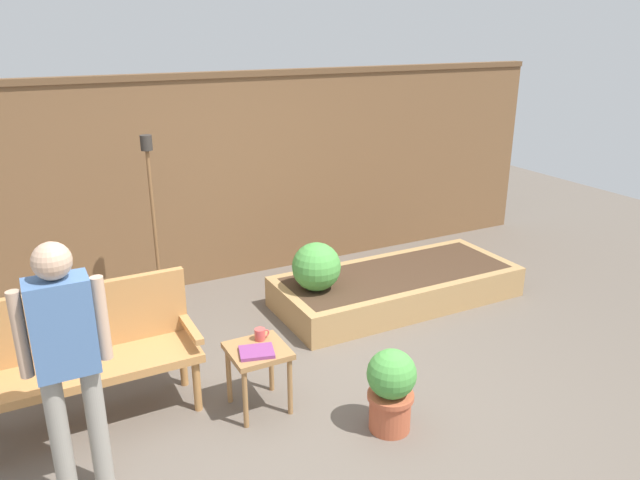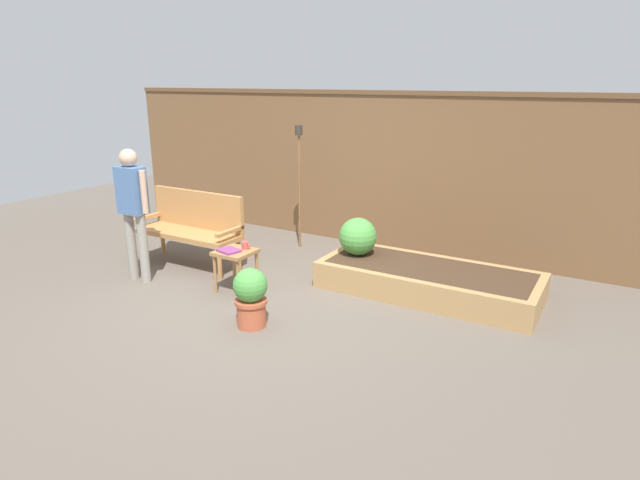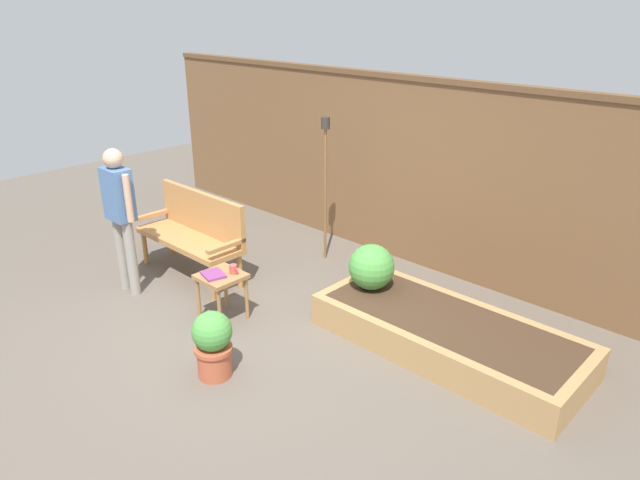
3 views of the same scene
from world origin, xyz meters
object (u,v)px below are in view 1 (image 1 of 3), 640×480
(side_table, at_px, (258,359))
(garden_bench, at_px, (86,346))
(shrub_near_bench, at_px, (316,267))
(tiki_torch, at_px, (151,197))
(book_on_table, at_px, (257,352))
(potted_boxwood, at_px, (391,388))
(person_by_bench, at_px, (66,353))
(cup_on_table, at_px, (260,334))

(side_table, bearing_deg, garden_bench, 156.73)
(shrub_near_bench, bearing_deg, tiki_torch, 150.92)
(book_on_table, height_order, potted_boxwood, potted_boxwood)
(book_on_table, distance_m, potted_boxwood, 0.93)
(garden_bench, height_order, tiki_torch, tiki_torch)
(person_by_bench, bearing_deg, book_on_table, 12.08)
(potted_boxwood, xyz_separation_m, tiki_torch, (-0.96, 2.38, 0.85))
(book_on_table, height_order, tiki_torch, tiki_torch)
(shrub_near_bench, bearing_deg, book_on_table, -132.76)
(garden_bench, height_order, shrub_near_bench, garden_bench)
(potted_boxwood, height_order, person_by_bench, person_by_bench)
(garden_bench, bearing_deg, shrub_near_bench, 16.16)
(shrub_near_bench, bearing_deg, side_table, -133.52)
(side_table, relative_size, potted_boxwood, 0.82)
(cup_on_table, distance_m, shrub_near_bench, 1.33)
(cup_on_table, relative_size, shrub_near_bench, 0.25)
(side_table, relative_size, shrub_near_bench, 1.08)
(garden_bench, height_order, person_by_bench, person_by_bench)
(cup_on_table, distance_m, tiki_torch, 1.80)
(person_by_bench, bearing_deg, side_table, 14.60)
(tiki_torch, xyz_separation_m, person_by_bench, (-0.94, -2.07, -0.24))
(side_table, bearing_deg, tiki_torch, 98.67)
(person_by_bench, bearing_deg, cup_on_table, 18.20)
(garden_bench, bearing_deg, tiki_torch, 58.67)
(book_on_table, bearing_deg, potted_boxwood, -22.84)
(cup_on_table, distance_m, potted_boxwood, 0.98)
(side_table, height_order, cup_on_table, cup_on_table)
(cup_on_table, xyz_separation_m, book_on_table, (-0.10, -0.17, -0.03))
(cup_on_table, relative_size, tiki_torch, 0.07)
(potted_boxwood, bearing_deg, garden_bench, 148.25)
(book_on_table, bearing_deg, shrub_near_bench, 62.33)
(garden_bench, xyz_separation_m, side_table, (1.06, -0.45, -0.15))
(side_table, relative_size, tiki_torch, 0.28)
(cup_on_table, distance_m, person_by_bench, 1.40)
(shrub_near_bench, xyz_separation_m, person_by_bench, (-2.21, -1.36, 0.41))
(garden_bench, bearing_deg, person_by_bench, -101.32)
(garden_bench, bearing_deg, book_on_table, -26.82)
(side_table, distance_m, tiki_torch, 1.93)
(book_on_table, xyz_separation_m, shrub_near_bench, (1.03, 1.11, 0.03))
(cup_on_table, height_order, book_on_table, cup_on_table)
(garden_bench, xyz_separation_m, cup_on_table, (1.12, -0.35, -0.02))
(side_table, relative_size, book_on_table, 2.08)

